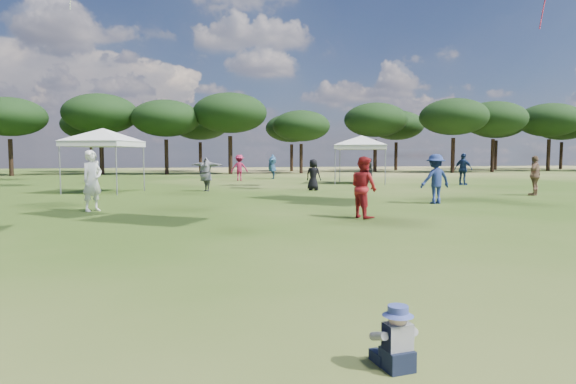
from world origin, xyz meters
name	(u,v)px	position (x,y,z in m)	size (l,w,h in m)	color
tree_line	(218,118)	(2.39, 47.41, 5.42)	(108.78, 17.63, 7.77)	black
tent_left	(103,131)	(-4.84, 22.59, 2.86)	(5.38, 5.38, 3.29)	gray
tent_right	(362,137)	(9.59, 26.95, 2.85)	(5.74, 5.74, 3.27)	gray
toddler	(396,340)	(0.30, 2.35, 0.23)	(0.36, 0.40, 0.53)	black
festival_crowd	(218,172)	(0.51, 23.70, 0.89)	(29.08, 24.32, 1.90)	#2D2D32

